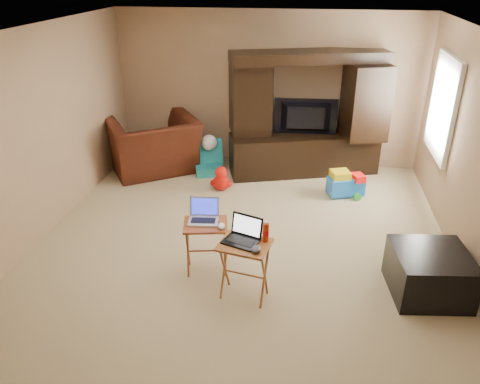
% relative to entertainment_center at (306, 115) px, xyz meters
% --- Properties ---
extents(floor, '(5.50, 5.50, 0.00)m').
position_rel_entertainment_center_xyz_m(floor, '(-0.66, -2.34, -0.98)').
color(floor, beige).
rests_on(floor, ground).
extents(ceiling, '(5.50, 5.50, 0.00)m').
position_rel_entertainment_center_xyz_m(ceiling, '(-0.66, -2.34, 1.52)').
color(ceiling, silver).
rests_on(ceiling, ground).
extents(wall_back, '(5.00, 0.00, 5.00)m').
position_rel_entertainment_center_xyz_m(wall_back, '(-0.66, 0.41, 0.27)').
color(wall_back, tan).
rests_on(wall_back, ground).
extents(wall_front, '(5.00, 0.00, 5.00)m').
position_rel_entertainment_center_xyz_m(wall_front, '(-0.66, -5.09, 0.27)').
color(wall_front, tan).
rests_on(wall_front, ground).
extents(wall_left, '(0.00, 5.50, 5.50)m').
position_rel_entertainment_center_xyz_m(wall_left, '(-3.16, -2.34, 0.27)').
color(wall_left, tan).
rests_on(wall_left, ground).
extents(wall_right, '(0.00, 5.50, 5.50)m').
position_rel_entertainment_center_xyz_m(wall_right, '(1.84, -2.34, 0.27)').
color(wall_right, tan).
rests_on(wall_right, ground).
extents(window_pane, '(0.00, 1.20, 1.20)m').
position_rel_entertainment_center_xyz_m(window_pane, '(1.82, -0.79, 0.42)').
color(window_pane, white).
rests_on(window_pane, ground).
extents(window_frame, '(0.06, 1.14, 1.34)m').
position_rel_entertainment_center_xyz_m(window_frame, '(1.80, -0.79, 0.42)').
color(window_frame, white).
rests_on(window_frame, ground).
extents(entertainment_center, '(2.46, 1.28, 1.95)m').
position_rel_entertainment_center_xyz_m(entertainment_center, '(0.00, 0.00, 0.00)').
color(entertainment_center, black).
rests_on(entertainment_center, floor).
extents(television, '(1.00, 0.19, 0.57)m').
position_rel_entertainment_center_xyz_m(television, '(0.00, -0.04, -0.04)').
color(television, black).
rests_on(television, entertainment_center).
extents(recliner, '(1.80, 1.76, 0.89)m').
position_rel_entertainment_center_xyz_m(recliner, '(-2.44, -0.31, -0.53)').
color(recliner, '#4B1E10').
rests_on(recliner, floor).
extents(child_rocker, '(0.55, 0.58, 0.55)m').
position_rel_entertainment_center_xyz_m(child_rocker, '(-1.53, -0.30, -0.70)').
color(child_rocker, teal).
rests_on(child_rocker, floor).
extents(plush_toy, '(0.34, 0.29, 0.38)m').
position_rel_entertainment_center_xyz_m(plush_toy, '(-1.20, -0.89, -0.78)').
color(plush_toy, red).
rests_on(plush_toy, floor).
extents(push_toy, '(0.62, 0.53, 0.39)m').
position_rel_entertainment_center_xyz_m(push_toy, '(0.66, -0.79, -0.78)').
color(push_toy, blue).
rests_on(push_toy, floor).
extents(ottoman, '(0.84, 0.84, 0.48)m').
position_rel_entertainment_center_xyz_m(ottoman, '(1.40, -3.00, -0.74)').
color(ottoman, black).
rests_on(ottoman, floor).
extents(tray_table_left, '(0.53, 0.46, 0.61)m').
position_rel_entertainment_center_xyz_m(tray_table_left, '(-0.96, -2.97, -0.67)').
color(tray_table_left, brown).
rests_on(tray_table_left, floor).
extents(tray_table_right, '(0.56, 0.48, 0.64)m').
position_rel_entertainment_center_xyz_m(tray_table_right, '(-0.48, -3.36, -0.66)').
color(tray_table_right, '#AB6429').
rests_on(tray_table_right, floor).
extents(laptop_left, '(0.34, 0.30, 0.24)m').
position_rel_entertainment_center_xyz_m(laptop_left, '(-0.99, -2.94, -0.25)').
color(laptop_left, '#ABABB0').
rests_on(laptop_left, tray_table_left).
extents(laptop_right, '(0.41, 0.37, 0.24)m').
position_rel_entertainment_center_xyz_m(laptop_right, '(-0.52, -3.34, -0.21)').
color(laptop_right, black).
rests_on(laptop_right, tray_table_right).
extents(mouse_left, '(0.11, 0.14, 0.05)m').
position_rel_entertainment_center_xyz_m(mouse_left, '(-0.77, -3.04, -0.34)').
color(mouse_left, white).
rests_on(mouse_left, tray_table_left).
extents(mouse_right, '(0.10, 0.14, 0.05)m').
position_rel_entertainment_center_xyz_m(mouse_right, '(-0.35, -3.48, -0.31)').
color(mouse_right, '#3A3B3E').
rests_on(mouse_right, tray_table_right).
extents(water_bottle, '(0.06, 0.06, 0.20)m').
position_rel_entertainment_center_xyz_m(water_bottle, '(-0.28, -3.28, -0.24)').
color(water_bottle, red).
rests_on(water_bottle, tray_table_right).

